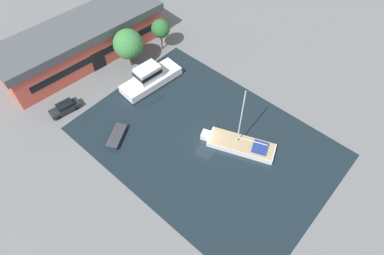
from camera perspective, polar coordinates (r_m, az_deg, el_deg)
The scene contains 9 objects.
ground_plane at distance 48.94m, azimuth 2.30°, elevation -2.33°, with size 440.00×440.00×0.00m, color slate.
water_canal at distance 48.94m, azimuth 2.30°, elevation -2.33°, with size 24.78×35.02×0.01m, color black.
warehouse_building at distance 62.47m, azimuth -17.84°, elevation 13.57°, with size 29.47×11.96×6.33m.
quay_tree_near_building at distance 57.94m, azimuth -10.60°, elevation 13.51°, with size 4.92×4.92×6.89m.
quay_tree_by_water at distance 60.82m, azimuth -5.26°, elevation 16.09°, with size 3.22×3.22×5.87m.
parked_car at distance 55.30m, azimuth -20.41°, elevation 3.13°, with size 4.83×2.43×1.60m.
sailboat_moored at distance 48.35m, azimuth 8.06°, elevation -2.82°, with size 6.25×10.57×11.06m.
motor_cruiser at distance 55.87m, azimuth -7.01°, elevation 8.16°, with size 10.63×4.65×3.79m.
small_dinghy at distance 50.15m, azimuth -12.43°, elevation -1.46°, with size 4.60×3.53×0.70m.
Camera 1 is at (-22.64, -17.45, 39.73)m, focal length 32.00 mm.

